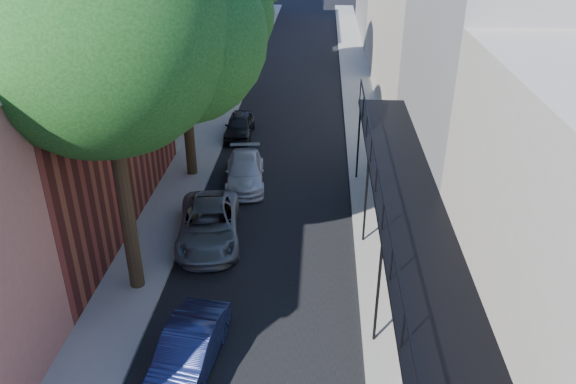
# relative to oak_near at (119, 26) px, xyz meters

# --- Properties ---
(road_surface) EXTENTS (6.00, 64.00, 0.01)m
(road_surface) POSITION_rel_oak_near_xyz_m (3.37, 19.74, -7.87)
(road_surface) COLOR black
(road_surface) RESTS_ON ground
(sidewalk_left) EXTENTS (2.00, 64.00, 0.12)m
(sidewalk_left) POSITION_rel_oak_near_xyz_m (-0.63, 19.74, -7.82)
(sidewalk_left) COLOR gray
(sidewalk_left) RESTS_ON ground
(sidewalk_right) EXTENTS (2.00, 64.00, 0.12)m
(sidewalk_right) POSITION_rel_oak_near_xyz_m (7.37, 19.74, -7.82)
(sidewalk_right) COLOR gray
(sidewalk_right) RESTS_ON ground
(buildings_left) EXTENTS (10.10, 59.10, 12.00)m
(buildings_left) POSITION_rel_oak_near_xyz_m (-5.93, 18.50, -2.94)
(buildings_left) COLOR #AF6759
(buildings_left) RESTS_ON ground
(buildings_right) EXTENTS (9.80, 55.00, 10.00)m
(buildings_right) POSITION_rel_oak_near_xyz_m (12.36, 19.23, -3.45)
(buildings_right) COLOR beige
(buildings_right) RESTS_ON ground
(oak_near) EXTENTS (7.48, 6.80, 11.42)m
(oak_near) POSITION_rel_oak_near_xyz_m (0.00, 0.00, 0.00)
(oak_near) COLOR #322414
(oak_near) RESTS_ON ground
(oak_mid) EXTENTS (6.60, 6.00, 10.20)m
(oak_mid) POSITION_rel_oak_near_xyz_m (-0.05, 7.97, -0.82)
(oak_mid) COLOR #322414
(oak_mid) RESTS_ON ground
(parked_car_b) EXTENTS (1.66, 3.72, 1.19)m
(parked_car_b) POSITION_rel_oak_near_xyz_m (1.90, -3.51, -7.28)
(parked_car_b) COLOR #161D45
(parked_car_b) RESTS_ON ground
(parked_car_c) EXTENTS (2.67, 4.75, 1.25)m
(parked_car_c) POSITION_rel_oak_near_xyz_m (1.29, 2.58, -7.25)
(parked_car_c) COLOR slate
(parked_car_c) RESTS_ON ground
(parked_car_d) EXTENTS (2.00, 4.02, 1.12)m
(parked_car_d) POSITION_rel_oak_near_xyz_m (1.97, 7.07, -7.32)
(parked_car_d) COLOR silver
(parked_car_d) RESTS_ON ground
(parked_car_e) EXTENTS (1.41, 3.38, 1.14)m
(parked_car_e) POSITION_rel_oak_near_xyz_m (1.00, 12.39, -7.31)
(parked_car_e) COLOR black
(parked_car_e) RESTS_ON ground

